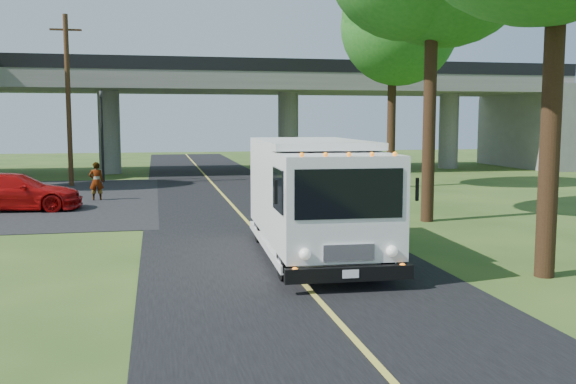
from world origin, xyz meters
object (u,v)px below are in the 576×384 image
object	(u,v)px
tree_right_far	(398,26)
step_van	(315,195)
pedestrian	(96,181)
utility_pole	(68,100)
traffic_signal	(102,126)
red_sedan	(15,192)

from	to	relation	value
tree_right_far	step_van	size ratio (longest dim) A/B	1.51
pedestrian	utility_pole	bearing A→B (deg)	-77.01
tree_right_far	step_van	distance (m)	19.08
pedestrian	tree_right_far	bearing A→B (deg)	-173.31
traffic_signal	red_sedan	bearing A→B (deg)	-102.33
traffic_signal	red_sedan	world-z (taller)	traffic_signal
red_sedan	pedestrian	bearing A→B (deg)	-42.90
red_sedan	pedestrian	world-z (taller)	pedestrian
red_sedan	pedestrian	distance (m)	3.85
utility_pole	red_sedan	world-z (taller)	utility_pole
utility_pole	pedestrian	world-z (taller)	utility_pole
utility_pole	pedestrian	size ratio (longest dim) A/B	5.29
pedestrian	step_van	bearing A→B (deg)	113.27
utility_pole	tree_right_far	xyz separation A→B (m)	(16.71, -4.16, 3.71)
traffic_signal	tree_right_far	xyz separation A→B (m)	(15.21, -6.16, 5.10)
red_sedan	pedestrian	size ratio (longest dim) A/B	2.95
step_van	pedestrian	xyz separation A→B (m)	(-6.52, 13.36, -0.78)
tree_right_far	step_van	bearing A→B (deg)	-117.70
step_van	red_sedan	world-z (taller)	step_van
utility_pole	step_van	size ratio (longest dim) A/B	1.24
traffic_signal	pedestrian	distance (m)	8.95
tree_right_far	pedestrian	size ratio (longest dim) A/B	6.47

